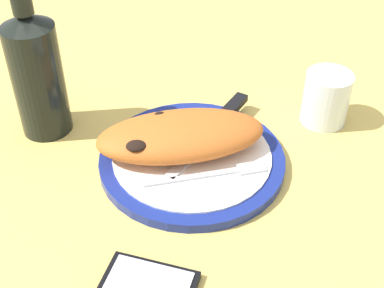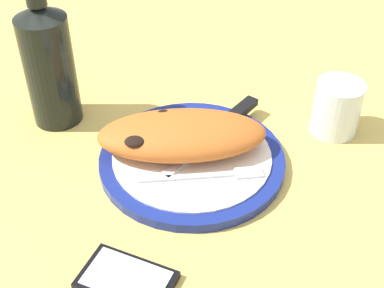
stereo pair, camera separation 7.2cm
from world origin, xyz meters
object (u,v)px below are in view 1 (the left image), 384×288
Objects in this scene: smartphone at (148,286)px; wine_bottle at (36,72)px; calzone at (181,136)px; fork at (216,173)px; water_glass at (326,101)px; plate at (192,159)px; knife at (220,121)px.

wine_bottle is at bearing 99.93° from smartphone.
wine_bottle is at bearing 139.91° from calzone.
wine_bottle is (-20.66, 22.07, 8.62)cm from fork.
water_glass is (36.98, 21.90, 3.22)cm from smartphone.
plate is at bearing -173.49° from water_glass.
plate is 4.14cm from calzone.
water_glass is 0.33× the size of wine_bottle.
calzone is at bearing -177.65° from water_glass.
wine_bottle is (-25.76, 11.18, 8.32)cm from knife.
fork is (1.72, -5.35, 1.17)cm from plate.
fork is 0.66× the size of wine_bottle.
calzone reaches higher than fork.
plate is at bearing -56.51° from calzone.
water_glass reaches higher than knife.
wine_bottle is (-6.28, 35.84, 10.13)cm from smartphone.
calzone is at bearing 112.00° from fork.
plate is 1.04× the size of calzone.
fork is at bearing -160.21° from water_glass.
wine_bottle is (-18.95, 16.72, 9.79)cm from plate.
knife reaches higher than smartphone.
calzone is 3.04× the size of water_glass.
smartphone is at bearing -123.53° from plate.
plate is at bearing 56.47° from smartphone.
calzone is at bearing 123.49° from plate.
smartphone is (-11.52, -20.85, -3.92)cm from calzone.
wine_bottle is at bearing 138.58° from plate.
plate is 5.74cm from fork.
smartphone is (-12.67, -19.12, -0.34)cm from plate.
calzone is 24.14cm from smartphone.
wine_bottle reaches higher than knife.
calzone is 1.50× the size of fork.
knife is 31.48cm from smartphone.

